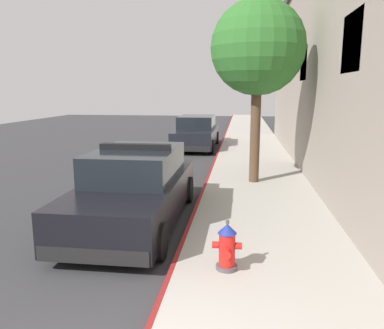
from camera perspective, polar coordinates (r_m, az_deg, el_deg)
name	(u,v)px	position (r m, az deg, el deg)	size (l,w,h in m)	color
ground_plane	(85,173)	(14.05, -15.74, -1.20)	(29.16, 60.00, 0.20)	#353538
sidewalk_pavement	(256,172)	(12.91, 9.54, -1.18)	(2.92, 60.00, 0.16)	#ADA89E
curb_painted_edge	(211,171)	(12.94, 2.90, -1.02)	(0.08, 60.00, 0.16)	maroon
police_cruiser	(136,188)	(8.11, -8.39, -3.55)	(1.94, 4.84, 1.68)	black
parked_car_silver_ahead	(196,133)	(18.65, 0.67, 4.74)	(1.94, 4.84, 1.56)	black
fire_hydrant	(227,247)	(5.76, 5.24, -12.14)	(0.44, 0.40, 0.76)	#4C4C51
street_tree	(258,49)	(11.06, 9.79, 16.69)	(2.60, 2.60, 5.07)	brown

